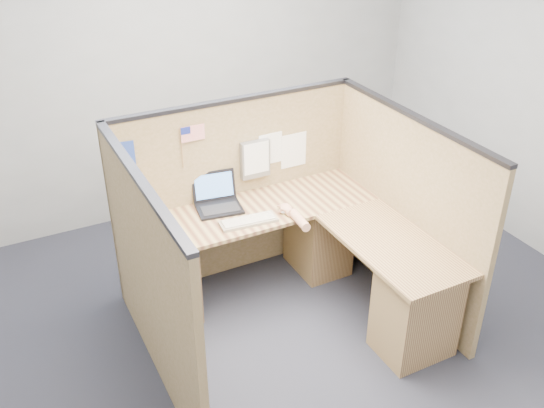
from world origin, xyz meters
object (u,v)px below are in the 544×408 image
keyboard (248,221)px  mouse (285,210)px  laptop (216,199)px  l_desk (298,265)px

keyboard → mouse: bearing=5.7°
laptop → keyboard: 0.36m
l_desk → laptop: bearing=126.4°
laptop → keyboard: size_ratio=0.84×
keyboard → mouse: (0.32, 0.00, 0.01)m
l_desk → laptop: size_ratio=5.19×
laptop → mouse: laptop is taller
laptop → mouse: 0.55m
laptop → mouse: (0.43, -0.34, -0.04)m
laptop → keyboard: bearing=-62.1°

